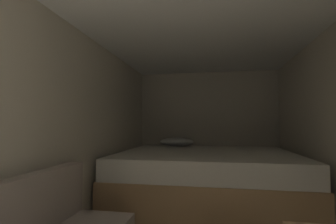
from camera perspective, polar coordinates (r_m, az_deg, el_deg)
wall_back at (r=4.63m, az=9.12°, el=-4.04°), size 2.60×0.05×2.13m
wall_left at (r=2.63m, az=-21.37°, el=-4.71°), size 0.05×4.73×2.13m
ceiling_slab at (r=2.45m, az=7.57°, el=21.21°), size 2.60×4.73×0.05m
bed at (r=3.63m, az=8.76°, el=-15.14°), size 2.38×2.03×0.93m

